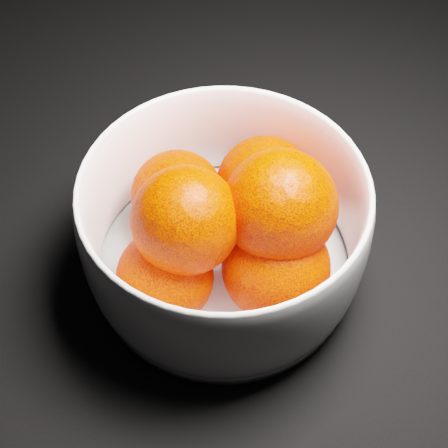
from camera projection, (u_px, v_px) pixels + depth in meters
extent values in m
cylinder|color=white|center=(224.00, 263.00, 0.56)|extent=(0.23, 0.23, 0.01)
sphere|color=#FF2500|center=(265.00, 184.00, 0.56)|extent=(0.09, 0.09, 0.09)
sphere|color=#FF2500|center=(178.00, 196.00, 0.55)|extent=(0.08, 0.08, 0.08)
sphere|color=#FF2500|center=(165.00, 277.00, 0.50)|extent=(0.08, 0.08, 0.08)
sphere|color=#FF2500|center=(276.00, 267.00, 0.50)|extent=(0.09, 0.09, 0.09)
sphere|color=#FF2500|center=(186.00, 220.00, 0.47)|extent=(0.08, 0.08, 0.08)
sphere|color=#FF2500|center=(280.00, 206.00, 0.48)|extent=(0.09, 0.09, 0.09)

